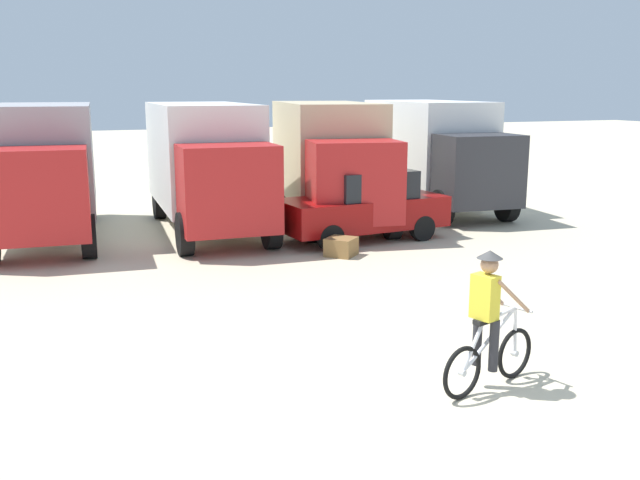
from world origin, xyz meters
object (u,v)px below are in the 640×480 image
Objects in this scene: cyclist_orange_shirt at (488,326)px; supply_crate at (341,247)px; box_truck_white_box at (206,161)px; sedan_parked at (363,205)px; box_truck_avon_van at (435,149)px; box_truck_tan_camper at (330,156)px; box_truck_grey_hauler at (43,164)px.

cyclist_orange_shirt is 2.90× the size of supply_crate.
sedan_parked is (3.38, -2.59, -0.99)m from box_truck_white_box.
box_truck_avon_van is 7.50m from supply_crate.
box_truck_tan_camper is 1.02× the size of box_truck_avon_van.
sedan_parked is 2.39× the size of cyclist_orange_shirt.
cyclist_orange_shirt is (1.01, -11.45, -1.03)m from box_truck_white_box.
box_truck_white_box and box_truck_tan_camper have the same top height.
box_truck_avon_van is 1.59× the size of sedan_parked.
cyclist_orange_shirt is at bearing -117.52° from box_truck_avon_van.
sedan_parked is at bearing 74.98° from cyclist_orange_shirt.
box_truck_avon_van is (11.51, 0.37, 0.00)m from box_truck_grey_hauler.
box_truck_avon_van reaches higher than cyclist_orange_shirt.
box_truck_white_box is at bearing 118.40° from supply_crate.
supply_crate is (-5.32, -5.02, -1.67)m from box_truck_avon_van.
box_truck_white_box reaches higher than sedan_parked.
box_truck_white_box is 7.56m from box_truck_avon_van.
box_truck_white_box reaches higher than supply_crate.
supply_crate is at bearing -136.66° from box_truck_avon_van.
sedan_parked is at bearing -93.93° from box_truck_tan_camper.
box_truck_tan_camper is at bearing 71.21° from supply_crate.
supply_crate is at bearing -108.79° from box_truck_tan_camper.
box_truck_tan_camper is 3.87× the size of cyclist_orange_shirt.
box_truck_avon_van is at bearing 43.34° from supply_crate.
sedan_parked is (-4.11, -3.59, -0.99)m from box_truck_avon_van.
cyclist_orange_shirt is (-6.48, -12.44, -1.03)m from box_truck_avon_van.
box_truck_grey_hauler reaches higher than cyclist_orange_shirt.
box_truck_grey_hauler reaches higher than sedan_parked.
box_truck_white_box is (4.01, -0.62, 0.00)m from box_truck_grey_hauler.
supply_crate is at bearing -36.90° from box_truck_grey_hauler.
box_truck_grey_hauler is 4.06m from box_truck_white_box.
box_truck_grey_hauler is 11.51m from box_truck_avon_van.
box_truck_grey_hauler is 1.01× the size of box_truck_white_box.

